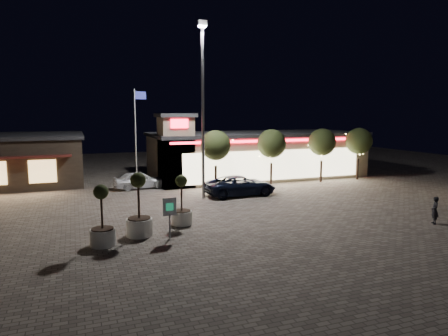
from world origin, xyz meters
name	(u,v)px	position (x,y,z in m)	size (l,w,h in m)	color
ground	(214,232)	(0.00, 0.00, 0.00)	(90.00, 90.00, 0.00)	slate
retail_building	(253,154)	(9.51, 15.82, 2.21)	(20.40, 8.40, 6.10)	gray
floodlight_pole	(203,100)	(2.00, 8.00, 7.02)	(0.60, 0.40, 12.38)	gray
flagpole	(137,131)	(-1.90, 13.00, 4.74)	(0.95, 0.10, 8.00)	white
string_tree_a	(216,145)	(4.00, 11.00, 3.56)	(2.42, 2.42, 4.79)	#332319
string_tree_b	(272,144)	(9.00, 11.00, 3.56)	(2.42, 2.42, 4.79)	#332319
string_tree_c	(322,142)	(14.00, 11.00, 3.56)	(2.42, 2.42, 4.79)	#332319
string_tree_d	(359,141)	(18.00, 11.00, 3.56)	(2.42, 2.42, 4.79)	#332319
pickup_truck	(241,185)	(4.96, 8.12, 0.75)	(2.48, 5.37, 1.49)	black
white_sedan	(140,180)	(-1.71, 13.51, 0.71)	(1.69, 4.19, 1.43)	silver
pedestrian	(435,210)	(11.99, -2.90, 0.77)	(0.56, 0.37, 1.54)	black
planter_left	(139,216)	(-3.70, 0.69, 0.99)	(1.31, 1.31, 3.21)	white
planter_mid	(102,227)	(-5.53, -0.26, 0.89)	(1.17, 1.17, 2.88)	white
planter_right	(182,209)	(-1.19, 1.92, 0.85)	(1.13, 1.13, 2.77)	white
valet_sign	(170,210)	(-2.38, -0.37, 1.43)	(0.67, 0.09, 2.05)	gray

